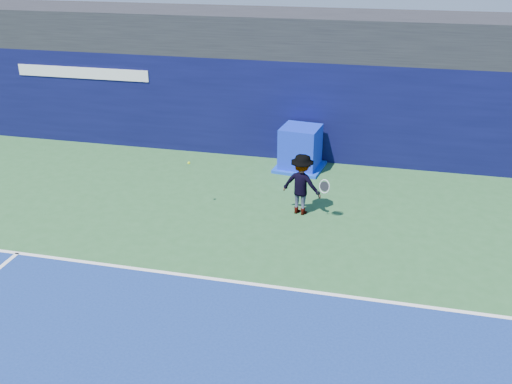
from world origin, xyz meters
TOP-DOWN VIEW (x-y plane):
  - baseline at (0.00, 3.00)m, footprint 24.00×0.10m
  - stadium_band at (0.00, 11.50)m, footprint 36.00×3.00m
  - back_wall_assembly at (-0.00, 10.50)m, footprint 36.00×1.03m
  - equipment_cart at (0.15, 9.35)m, footprint 1.49×1.49m
  - tennis_player at (0.66, 6.40)m, footprint 1.28×0.80m
  - tennis_ball at (-2.08, 6.03)m, footprint 0.07×0.07m

SIDE VIEW (x-z plane):
  - baseline at x=0.00m, z-range 0.01..0.01m
  - equipment_cart at x=0.15m, z-range -0.06..1.23m
  - tennis_player at x=0.66m, z-range 0.00..1.54m
  - tennis_ball at x=-2.08m, z-range 1.19..1.26m
  - back_wall_assembly at x=0.00m, z-range 0.00..3.00m
  - stadium_band at x=0.00m, z-range 3.00..4.20m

